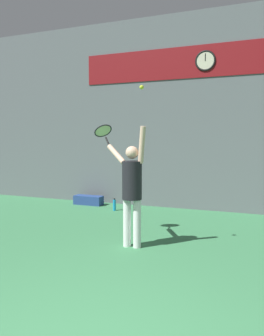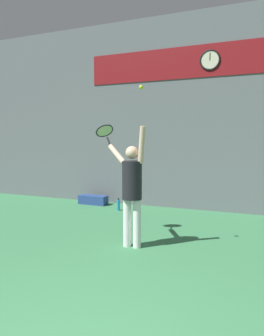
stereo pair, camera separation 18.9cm
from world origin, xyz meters
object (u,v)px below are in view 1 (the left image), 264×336
object	(u,v)px
tennis_ball	(142,87)
equipment_bag	(88,200)
water_bottle	(114,205)
tennis_player	(132,186)
tennis_racket	(103,132)
scoreboard_clock	(205,61)

from	to	relation	value
tennis_ball	equipment_bag	distance (m)	4.75
tennis_ball	water_bottle	world-z (taller)	tennis_ball
tennis_player	equipment_bag	size ratio (longest dim) A/B	2.51
equipment_bag	tennis_racket	bearing A→B (deg)	-55.62
scoreboard_clock	water_bottle	size ratio (longest dim) A/B	1.60
water_bottle	scoreboard_clock	bearing A→B (deg)	21.70
tennis_racket	tennis_ball	distance (m)	1.32
equipment_bag	tennis_ball	bearing A→B (deg)	-49.16
scoreboard_clock	water_bottle	bearing A→B (deg)	-158.30
scoreboard_clock	tennis_ball	size ratio (longest dim) A/B	7.47
scoreboard_clock	tennis_ball	world-z (taller)	scoreboard_clock
scoreboard_clock	tennis_player	size ratio (longest dim) A/B	0.25
tennis_racket	equipment_bag	distance (m)	3.49
tennis_ball	water_bottle	xyz separation A→B (m)	(-1.65, 2.61, -2.48)
tennis_player	tennis_racket	distance (m)	1.27
scoreboard_clock	tennis_ball	distance (m)	3.65
scoreboard_clock	tennis_racket	bearing A→B (deg)	-116.46
tennis_player	scoreboard_clock	bearing A→B (deg)	78.64
tennis_player	equipment_bag	xyz separation A→B (m)	(-2.43, 2.93, -0.92)
water_bottle	tennis_racket	bearing A→B (deg)	-71.18
tennis_player	equipment_bag	bearing A→B (deg)	129.66
tennis_player	tennis_ball	size ratio (longest dim) A/B	29.94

